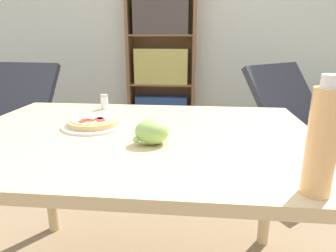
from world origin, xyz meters
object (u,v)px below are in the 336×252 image
Objects in this scene: pizza_on_plate at (94,123)px; drink_bottle at (322,141)px; grape_bunch at (152,132)px; lounge_chair_far at (300,141)px; bookshelf at (162,64)px; salt_shaker at (104,102)px; lounge_chair_near at (6,137)px.

pizza_on_plate is 0.93× the size of drink_bottle.
pizza_on_plate is 0.31m from grape_bunch.
bookshelf is at bearing 97.82° from lounge_chair_far.
drink_bottle is (0.67, -0.47, 0.11)m from pizza_on_plate.
pizza_on_plate is at bearing -89.60° from bookshelf.
grape_bunch is (0.26, -0.18, 0.03)m from pizza_on_plate.
pizza_on_plate is 0.15× the size of bookshelf.
drink_bottle reaches higher than salt_shaker.
grape_bunch reaches higher than pizza_on_plate.
pizza_on_plate is 2.38m from bookshelf.
drink_bottle is 2.93m from bookshelf.
grape_bunch is 1.84m from lounge_chair_far.
bookshelf is (-0.69, 2.84, -0.08)m from drink_bottle.
salt_shaker is 0.07× the size of lounge_chair_far.
lounge_chair_far is (0.98, 1.47, -0.51)m from grape_bunch.
bookshelf is (-0.02, 2.38, 0.03)m from pizza_on_plate.
salt_shaker is 1.70m from lounge_chair_far.
bookshelf is at bearing 52.20° from lounge_chair_near.
pizza_on_plate is 1.85m from lounge_chair_far.
drink_bottle is at bearing -34.58° from pizza_on_plate.
drink_bottle is at bearing -34.76° from grape_bunch.
drink_bottle is at bearing -76.33° from bookshelf.
lounge_chair_near is (-1.86, 1.60, -0.59)m from drink_bottle.
lounge_chair_far is 1.74m from bookshelf.
pizza_on_plate is at bearing -80.66° from salt_shaker.
drink_bottle is 0.26× the size of lounge_chair_far.
bookshelf reaches higher than pizza_on_plate.
salt_shaker is at bearing 99.34° from pizza_on_plate.
grape_bunch is 0.07× the size of bookshelf.
lounge_chair_near is at bearing 136.22° from pizza_on_plate.
bookshelf reaches higher than lounge_chair_far.
lounge_chair_near is at bearing 143.76° from salt_shaker.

